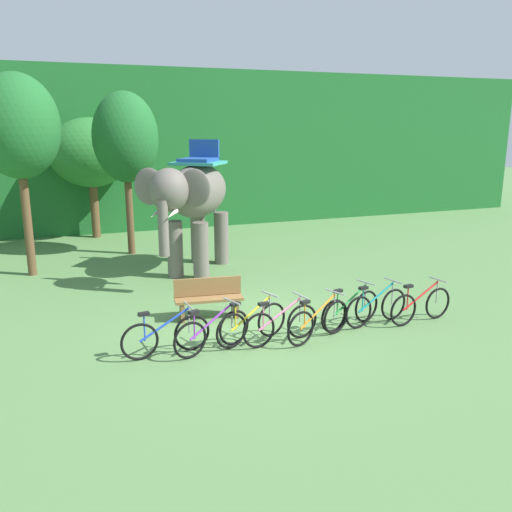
{
  "coord_description": "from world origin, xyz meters",
  "views": [
    {
      "loc": [
        -3.73,
        -9.98,
        4.18
      ],
      "look_at": [
        0.37,
        1.0,
        1.3
      ],
      "focal_mm": 37.44,
      "sensor_mm": 36.0,
      "label": 1
    }
  ],
  "objects_px": {
    "bike_orange": "(319,321)",
    "bike_teal": "(376,307)",
    "tree_far_left": "(91,153)",
    "bike_red": "(421,305)",
    "elephant": "(194,197)",
    "tree_right": "(18,127)",
    "tree_center_left": "(125,138)",
    "bike_pink": "(281,324)",
    "wooden_bench": "(209,297)",
    "bike_green": "(350,310)",
    "bike_yellow": "(252,324)",
    "bike_purple": "(212,332)",
    "bike_blue": "(166,336)"
  },
  "relations": [
    {
      "from": "bike_orange",
      "to": "bike_teal",
      "type": "distance_m",
      "value": 1.59
    },
    {
      "from": "tree_far_left",
      "to": "bike_red",
      "type": "distance_m",
      "value": 13.6
    },
    {
      "from": "tree_far_left",
      "to": "bike_orange",
      "type": "relative_size",
      "value": 2.74
    },
    {
      "from": "elephant",
      "to": "bike_red",
      "type": "relative_size",
      "value": 2.33
    },
    {
      "from": "tree_right",
      "to": "tree_center_left",
      "type": "relative_size",
      "value": 1.06
    },
    {
      "from": "elephant",
      "to": "bike_pink",
      "type": "bearing_deg",
      "value": -87.05
    },
    {
      "from": "tree_right",
      "to": "wooden_bench",
      "type": "bearing_deg",
      "value": -53.59
    },
    {
      "from": "bike_red",
      "to": "elephant",
      "type": "bearing_deg",
      "value": 122.38
    },
    {
      "from": "tree_far_left",
      "to": "bike_green",
      "type": "relative_size",
      "value": 2.71
    },
    {
      "from": "bike_yellow",
      "to": "wooden_bench",
      "type": "height_order",
      "value": "bike_yellow"
    },
    {
      "from": "tree_center_left",
      "to": "bike_purple",
      "type": "height_order",
      "value": "tree_center_left"
    },
    {
      "from": "tree_far_left",
      "to": "tree_center_left",
      "type": "height_order",
      "value": "tree_center_left"
    },
    {
      "from": "bike_yellow",
      "to": "bike_teal",
      "type": "relative_size",
      "value": 0.97
    },
    {
      "from": "tree_center_left",
      "to": "bike_pink",
      "type": "relative_size",
      "value": 3.09
    },
    {
      "from": "bike_purple",
      "to": "bike_green",
      "type": "distance_m",
      "value": 3.09
    },
    {
      "from": "elephant",
      "to": "bike_green",
      "type": "xyz_separation_m",
      "value": [
        2.0,
        -5.35,
        -1.82
      ]
    },
    {
      "from": "bike_pink",
      "to": "bike_teal",
      "type": "height_order",
      "value": "same"
    },
    {
      "from": "tree_center_left",
      "to": "bike_green",
      "type": "bearing_deg",
      "value": -67.87
    },
    {
      "from": "tree_right",
      "to": "tree_far_left",
      "type": "xyz_separation_m",
      "value": [
        2.14,
        4.88,
        -0.94
      ]
    },
    {
      "from": "bike_teal",
      "to": "bike_orange",
      "type": "bearing_deg",
      "value": -167.48
    },
    {
      "from": "bike_teal",
      "to": "elephant",
      "type": "bearing_deg",
      "value": 115.86
    },
    {
      "from": "bike_blue",
      "to": "tree_center_left",
      "type": "bearing_deg",
      "value": 86.57
    },
    {
      "from": "bike_orange",
      "to": "wooden_bench",
      "type": "xyz_separation_m",
      "value": [
        -1.71,
        1.99,
        0.09
      ]
    },
    {
      "from": "bike_green",
      "to": "bike_pink",
      "type": "bearing_deg",
      "value": -171.06
    },
    {
      "from": "bike_pink",
      "to": "bike_red",
      "type": "bearing_deg",
      "value": -0.33
    },
    {
      "from": "bike_yellow",
      "to": "bike_pink",
      "type": "bearing_deg",
      "value": -23.9
    },
    {
      "from": "tree_right",
      "to": "bike_yellow",
      "type": "height_order",
      "value": "tree_right"
    },
    {
      "from": "tree_far_left",
      "to": "bike_pink",
      "type": "height_order",
      "value": "tree_far_left"
    },
    {
      "from": "bike_pink",
      "to": "bike_green",
      "type": "relative_size",
      "value": 1.03
    },
    {
      "from": "tree_far_left",
      "to": "bike_green",
      "type": "distance_m",
      "value": 12.73
    },
    {
      "from": "elephant",
      "to": "bike_blue",
      "type": "xyz_separation_m",
      "value": [
        -1.93,
        -5.42,
        -1.82
      ]
    },
    {
      "from": "tree_right",
      "to": "bike_yellow",
      "type": "xyz_separation_m",
      "value": [
        4.22,
        -6.8,
        -3.74
      ]
    },
    {
      "from": "tree_far_left",
      "to": "bike_red",
      "type": "relative_size",
      "value": 2.63
    },
    {
      "from": "bike_blue",
      "to": "bike_teal",
      "type": "xyz_separation_m",
      "value": [
        4.55,
        0.02,
        0.0
      ]
    },
    {
      "from": "bike_yellow",
      "to": "bike_teal",
      "type": "distance_m",
      "value": 2.84
    },
    {
      "from": "bike_teal",
      "to": "tree_right",
      "type": "bearing_deg",
      "value": 136.09
    },
    {
      "from": "bike_blue",
      "to": "tree_far_left",
      "type": "bearing_deg",
      "value": 91.89
    },
    {
      "from": "bike_yellow",
      "to": "bike_pink",
      "type": "height_order",
      "value": "same"
    },
    {
      "from": "tree_right",
      "to": "bike_green",
      "type": "distance_m",
      "value": 10.07
    },
    {
      "from": "wooden_bench",
      "to": "tree_center_left",
      "type": "bearing_deg",
      "value": 96.45
    },
    {
      "from": "bike_yellow",
      "to": "elephant",
      "type": "bearing_deg",
      "value": 87.57
    },
    {
      "from": "bike_green",
      "to": "bike_red",
      "type": "distance_m",
      "value": 1.6
    },
    {
      "from": "elephant",
      "to": "bike_orange",
      "type": "xyz_separation_m",
      "value": [
        1.06,
        -5.74,
        -1.82
      ]
    },
    {
      "from": "tree_center_left",
      "to": "bike_blue",
      "type": "relative_size",
      "value": 3.07
    },
    {
      "from": "tree_far_left",
      "to": "bike_teal",
      "type": "xyz_separation_m",
      "value": [
        4.93,
        -11.69,
        -2.79
      ]
    },
    {
      "from": "tree_center_left",
      "to": "wooden_bench",
      "type": "distance_m",
      "value": 7.61
    },
    {
      "from": "bike_yellow",
      "to": "tree_center_left",
      "type": "bearing_deg",
      "value": 98.02
    },
    {
      "from": "bike_green",
      "to": "bike_yellow",
      "type": "bearing_deg",
      "value": -178.98
    },
    {
      "from": "bike_yellow",
      "to": "bike_red",
      "type": "relative_size",
      "value": 0.97
    },
    {
      "from": "tree_center_left",
      "to": "bike_orange",
      "type": "bearing_deg",
      "value": -74.27
    }
  ]
}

